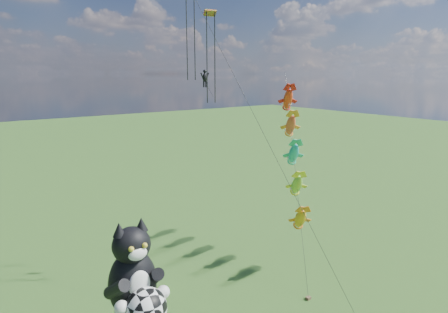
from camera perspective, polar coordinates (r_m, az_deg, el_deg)
cat_kite_rig at (r=17.20m, az=-13.26°, el=-18.22°), size 2.43×4.10×11.91m
fish_windsock_rig at (r=37.35m, az=10.55°, el=0.39°), size 9.51×12.96×18.08m
parafoil_rig at (r=31.42m, az=-2.53°, el=15.07°), size 4.34×17.15×27.02m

